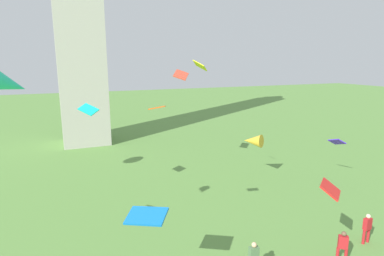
{
  "coord_description": "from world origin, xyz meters",
  "views": [
    {
      "loc": [
        -8.05,
        4.58,
        10.41
      ],
      "look_at": [
        -0.62,
        21.99,
        6.41
      ],
      "focal_mm": 29.43,
      "sensor_mm": 36.0,
      "label": 1
    }
  ],
  "objects": [
    {
      "name": "person_2",
      "position": [
        7.83,
        15.89,
        1.03
      ],
      "size": [
        0.56,
        0.31,
        1.82
      ],
      "rotation": [
        0.0,
        0.0,
        3.22
      ],
      "color": "red",
      "rests_on": "ground_plane"
    },
    {
      "name": "kite_flying_1",
      "position": [
        3.74,
        15.09,
        4.36
      ],
      "size": [
        1.67,
        1.58,
        0.66
      ],
      "rotation": [
        0.0,
        0.0,
        0.67
      ],
      "color": "red"
    },
    {
      "name": "kite_flying_10",
      "position": [
        -11.23,
        30.78,
        8.81
      ],
      "size": [
        3.05,
        2.42,
        2.31
      ],
      "rotation": [
        0.0,
        0.0,
        1.92
      ],
      "color": "#25CCA9"
    },
    {
      "name": "kite_flying_4",
      "position": [
        -3.65,
        19.24,
        8.21
      ],
      "size": [
        0.97,
        0.83,
        0.24
      ],
      "rotation": [
        0.0,
        0.0,
        2.75
      ],
      "color": "#D85412"
    },
    {
      "name": "kite_flying_5",
      "position": [
        -6.19,
        27.25,
        7.16
      ],
      "size": [
        1.43,
        1.31,
        0.77
      ],
      "rotation": [
        0.0,
        0.0,
        2.34
      ],
      "color": "#12CDC1"
    },
    {
      "name": "kite_flying_9",
      "position": [
        1.04,
        24.51,
        10.14
      ],
      "size": [
        0.91,
        1.22,
        0.78
      ],
      "rotation": [
        0.0,
        0.0,
        5.22
      ],
      "color": "yellow"
    },
    {
      "name": "kite_flying_11",
      "position": [
        7.34,
        27.08,
        3.6
      ],
      "size": [
        1.9,
        2.05,
        1.29
      ],
      "rotation": [
        0.0,
        0.0,
        3.73
      ],
      "color": "gold"
    },
    {
      "name": "kite_flying_6",
      "position": [
        -5.06,
        16.44,
        4.1
      ],
      "size": [
        1.98,
        1.87,
        0.42
      ],
      "rotation": [
        0.0,
        0.0,
        5.67
      ],
      "color": "blue"
    },
    {
      "name": "kite_flying_7",
      "position": [
        13.83,
        23.89,
        3.62
      ],
      "size": [
        0.91,
        1.43,
        0.84
      ],
      "rotation": [
        0.0,
        0.0,
        1.48
      ],
      "color": "#4B25E7"
    },
    {
      "name": "person_3",
      "position": [
        4.98,
        15.07,
        1.03
      ],
      "size": [
        0.54,
        0.51,
        1.82
      ],
      "rotation": [
        0.0,
        0.0,
        2.45
      ],
      "color": "red",
      "rests_on": "ground_plane"
    },
    {
      "name": "kite_flying_3",
      "position": [
        2.08,
        30.8,
        9.27
      ],
      "size": [
        1.85,
        1.86,
        0.97
      ],
      "rotation": [
        0.0,
        0.0,
        4.14
      ],
      "color": "#DF4930"
    }
  ]
}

